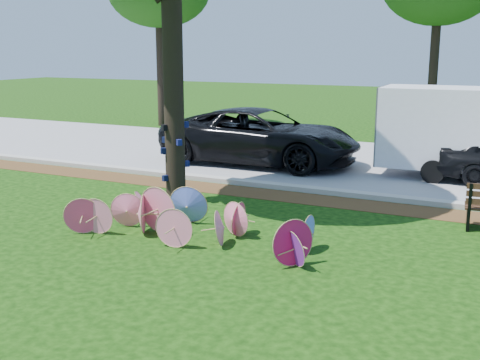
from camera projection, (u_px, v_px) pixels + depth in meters
name	position (u px, v px, depth m)	size (l,w,h in m)	color
ground	(163.00, 251.00, 10.28)	(90.00, 90.00, 0.00)	black
mulch_strip	(267.00, 194.00, 14.24)	(90.00, 1.00, 0.01)	#472D16
curb	(278.00, 186.00, 14.84)	(90.00, 0.30, 0.12)	#B7B5AD
street	(329.00, 160.00, 18.50)	(90.00, 8.00, 0.01)	gray
parasol_pile	(185.00, 218.00, 10.96)	(4.85, 2.14, 0.90)	pink
black_van	(260.00, 136.00, 17.82)	(2.72, 5.89, 1.64)	black
cargo_trailer	(440.00, 127.00, 15.97)	(2.98, 1.89, 2.68)	white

